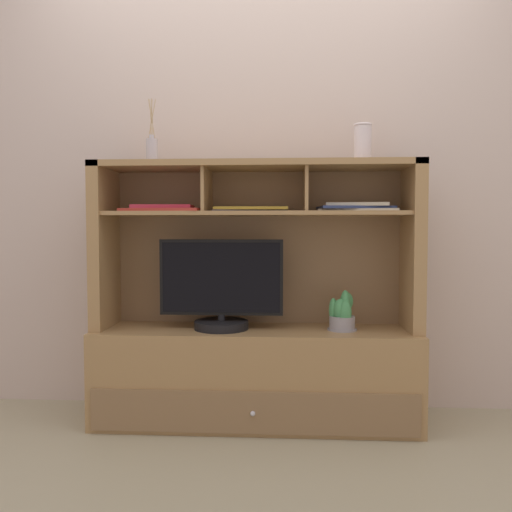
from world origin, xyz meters
TOP-DOWN VIEW (x-y plane):
  - floor_plane at (0.00, 0.00)m, footprint 6.00×6.00m
  - back_wall at (0.00, 0.26)m, footprint 6.00×0.02m
  - media_console at (0.00, 0.01)m, footprint 1.60×0.49m
  - tv_monitor at (-0.17, -0.04)m, footprint 0.61×0.27m
  - potted_orchid at (0.43, -0.03)m, footprint 0.14×0.14m
  - magazine_stack_left at (0.50, 0.02)m, footprint 0.41×0.25m
  - magazine_stack_centre at (-0.03, 0.02)m, footprint 0.39×0.22m
  - magazine_stack_right at (-0.46, -0.04)m, footprint 0.41×0.23m
  - diffuser_bottle at (-0.52, -0.01)m, footprint 0.06×0.06m
  - ceramic_vase at (0.52, -0.02)m, footprint 0.09×0.09m

SIDE VIEW (x-z plane):
  - floor_plane at x=0.00m, z-range -0.02..0.00m
  - media_console at x=0.00m, z-range -0.27..1.03m
  - potted_orchid at x=0.43m, z-range 0.45..0.65m
  - tv_monitor at x=-0.17m, z-range 0.44..0.89m
  - magazine_stack_centre at x=-0.03m, z-range 1.06..1.08m
  - magazine_stack_right at x=-0.46m, z-range 1.06..1.09m
  - magazine_stack_left at x=0.50m, z-range 1.06..1.10m
  - diffuser_bottle at x=-0.52m, z-range 1.21..1.52m
  - ceramic_vase at x=0.52m, z-range 1.30..1.48m
  - back_wall at x=0.00m, z-range 0.00..2.80m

